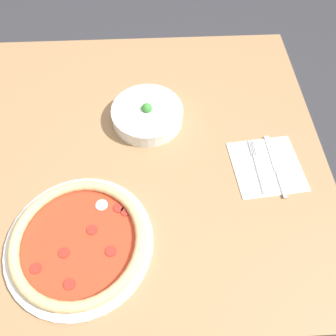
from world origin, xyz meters
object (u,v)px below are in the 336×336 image
object	(u,v)px
pizza	(79,241)
fork	(257,166)
knife	(276,168)
bowl	(147,114)

from	to	relation	value
pizza	fork	distance (m)	0.52
fork	knife	bearing A→B (deg)	-99.78
fork	knife	world-z (taller)	same
pizza	fork	bearing A→B (deg)	22.83
pizza	fork	world-z (taller)	pizza
pizza	bowl	size ratio (longest dim) A/B	1.65
bowl	knife	distance (m)	0.41
pizza	knife	bearing A→B (deg)	20.10
fork	knife	xyz separation A→B (m)	(0.05, -0.01, -0.00)
pizza	bowl	bearing A→B (deg)	66.37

